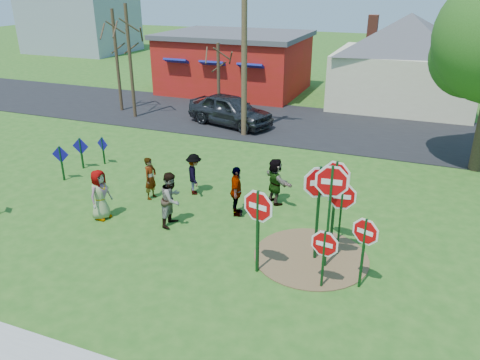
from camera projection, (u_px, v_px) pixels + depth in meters
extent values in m
plane|color=#255819|center=(185.00, 214.00, 15.46)|extent=(120.00, 120.00, 0.00)
cube|color=black|center=(284.00, 123.00, 25.28)|extent=(120.00, 7.50, 0.04)
cylinder|color=brown|center=(311.00, 257.00, 13.08)|extent=(3.20, 3.20, 0.03)
cube|color=#A01E10|center=(235.00, 64.00, 31.99)|extent=(9.00, 7.00, 3.60)
cube|color=#4C4C51|center=(235.00, 35.00, 31.22)|extent=(9.40, 7.40, 0.30)
cube|color=navy|center=(177.00, 61.00, 29.52)|extent=(1.60, 0.78, 0.45)
cube|color=navy|center=(213.00, 64.00, 28.68)|extent=(1.60, 0.78, 0.45)
cube|color=navy|center=(251.00, 66.00, 27.83)|extent=(1.60, 0.78, 0.45)
cube|color=beige|center=(403.00, 79.00, 28.36)|extent=(8.00, 7.00, 3.20)
pyramid|color=#4C4C51|center=(412.00, 13.00, 26.86)|extent=(9.40, 9.40, 2.20)
cube|color=brown|center=(373.00, 28.00, 26.99)|extent=(0.55, 0.55, 1.40)
cube|color=brown|center=(447.00, 27.00, 27.35)|extent=(0.55, 0.55, 1.40)
cube|color=#8C939E|center=(79.00, 12.00, 48.97)|extent=(10.00, 8.00, 8.00)
cube|color=#103B18|center=(258.00, 233.00, 12.00)|extent=(0.08, 0.09, 2.35)
cylinder|color=white|center=(258.00, 206.00, 11.70)|extent=(1.14, 0.28, 1.16)
cylinder|color=#B40508|center=(258.00, 206.00, 11.70)|extent=(0.98, 0.25, 1.00)
cube|color=white|center=(258.00, 206.00, 11.70)|extent=(0.50, 0.12, 0.14)
cube|color=#103B18|center=(334.00, 205.00, 13.11)|extent=(0.07, 0.09, 2.64)
cylinder|color=white|center=(337.00, 175.00, 12.75)|extent=(1.08, 0.28, 1.11)
cylinder|color=#B40508|center=(337.00, 175.00, 12.75)|extent=(0.93, 0.25, 0.96)
cube|color=white|center=(337.00, 175.00, 12.75)|extent=(0.47, 0.12, 0.14)
cylinder|color=gold|center=(337.00, 175.00, 12.75)|extent=(1.08, 0.28, 1.11)
cube|color=#103B18|center=(329.00, 218.00, 12.10)|extent=(0.07, 0.09, 2.93)
cylinder|color=white|center=(332.00, 182.00, 11.69)|extent=(1.17, 0.15, 1.18)
cylinder|color=#B40508|center=(332.00, 182.00, 11.69)|extent=(1.01, 0.13, 1.02)
cube|color=white|center=(332.00, 182.00, 11.69)|extent=(0.52, 0.06, 0.15)
cube|color=#103B18|center=(340.00, 220.00, 12.80)|extent=(0.07, 0.08, 2.18)
cylinder|color=white|center=(342.00, 196.00, 12.52)|extent=(1.03, 0.20, 1.04)
cylinder|color=#B40508|center=(342.00, 196.00, 12.52)|extent=(0.89, 0.17, 0.90)
cube|color=white|center=(342.00, 196.00, 12.52)|extent=(0.45, 0.09, 0.13)
cylinder|color=gold|center=(342.00, 196.00, 12.52)|extent=(1.02, 0.19, 1.04)
cube|color=#103B18|center=(323.00, 260.00, 11.51)|extent=(0.06, 0.07, 1.59)
cylinder|color=white|center=(325.00, 244.00, 11.34)|extent=(0.94, 0.13, 0.95)
cylinder|color=#B40508|center=(325.00, 244.00, 11.34)|extent=(0.81, 0.12, 0.82)
cube|color=white|center=(325.00, 244.00, 11.34)|extent=(0.41, 0.06, 0.12)
cube|color=#103B18|center=(363.00, 254.00, 11.45)|extent=(0.07, 0.08, 1.93)
cylinder|color=white|center=(365.00, 232.00, 11.21)|extent=(0.89, 0.33, 0.94)
cylinder|color=#B40508|center=(365.00, 232.00, 11.21)|extent=(0.77, 0.29, 0.81)
cube|color=white|center=(365.00, 232.00, 11.21)|extent=(0.39, 0.15, 0.12)
cylinder|color=gold|center=(365.00, 232.00, 11.21)|extent=(0.89, 0.33, 0.94)
cube|color=#103B18|center=(317.00, 214.00, 12.49)|extent=(0.09, 0.10, 2.75)
cylinder|color=white|center=(320.00, 182.00, 12.12)|extent=(1.06, 0.59, 1.20)
cylinder|color=#B40508|center=(320.00, 182.00, 12.12)|extent=(0.92, 0.52, 1.04)
cube|color=white|center=(320.00, 182.00, 12.12)|extent=(0.47, 0.26, 0.15)
cube|color=#103B18|center=(62.00, 163.00, 17.84)|extent=(0.07, 0.07, 1.38)
cube|color=navy|center=(60.00, 154.00, 17.69)|extent=(0.66, 0.17, 0.67)
cube|color=#103B18|center=(81.00, 153.00, 18.99)|extent=(0.06, 0.07, 1.29)
cube|color=navy|center=(80.00, 146.00, 18.87)|extent=(0.71, 0.11, 0.71)
cube|color=#103B18|center=(103.00, 151.00, 19.47)|extent=(0.06, 0.07, 1.17)
cube|color=navy|center=(102.00, 144.00, 19.35)|extent=(0.60, 0.15, 0.62)
imported|color=#4A5E97|center=(100.00, 195.00, 14.91)|extent=(0.63, 0.88, 1.68)
imported|color=#317E64|center=(150.00, 178.00, 16.33)|extent=(0.41, 0.58, 1.52)
imported|color=brown|center=(172.00, 199.00, 14.50)|extent=(0.67, 0.86, 1.77)
imported|color=#313136|center=(194.00, 174.00, 16.69)|extent=(0.99, 1.12, 1.51)
imported|color=#462550|center=(236.00, 191.00, 15.12)|extent=(0.72, 1.07, 1.69)
imported|color=#215027|center=(275.00, 181.00, 15.96)|extent=(1.45, 1.38, 1.64)
imported|color=#2F2F34|center=(230.00, 110.00, 24.56)|extent=(5.08, 3.14, 1.61)
cylinder|color=#4C3823|center=(244.00, 45.00, 21.61)|extent=(0.27, 0.27, 8.70)
sphere|color=#224E14|center=(471.00, 57.00, 18.35)|extent=(3.21, 3.21, 3.21)
cylinder|color=#382819|center=(130.00, 63.00, 25.20)|extent=(0.18, 0.18, 6.04)
cylinder|color=#382819|center=(219.00, 79.00, 26.35)|extent=(0.18, 0.18, 3.97)
cylinder|color=#382819|center=(117.00, 62.00, 26.58)|extent=(0.18, 0.18, 5.70)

